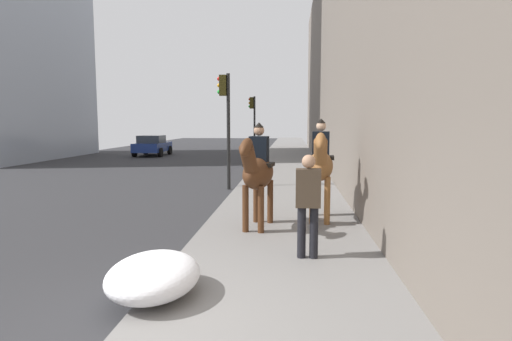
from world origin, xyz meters
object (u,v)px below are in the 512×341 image
Objects in this scene: mounted_horse_far at (320,164)px; car_near_lane at (152,145)px; traffic_light_near_curb at (226,113)px; traffic_light_far_curb at (253,118)px; pedestrian_greeting at (308,199)px; mounted_horse_near at (258,171)px.

car_near_lane is at bearing -148.27° from mounted_horse_far.
traffic_light_far_curb is at bearing 0.64° from traffic_light_near_curb.
mounted_horse_far is 0.58× the size of traffic_light_near_curb.
pedestrian_greeting is 8.42m from traffic_light_near_curb.
traffic_light_near_curb reaches higher than mounted_horse_far.
traffic_light_near_curb is at bearing -179.36° from traffic_light_far_curb.
mounted_horse_far reaches higher than mounted_horse_near.
mounted_horse_near is 1.30× the size of pedestrian_greeting.
traffic_light_near_curb is at bearing -156.09° from mounted_horse_near.
traffic_light_near_curb is (7.88, 2.53, 1.57)m from pedestrian_greeting.
traffic_light_near_curb reaches higher than traffic_light_far_curb.
car_near_lane is (20.78, 9.04, -0.59)m from mounted_horse_near.
mounted_horse_near is at bearing -54.49° from mounted_horse_far.
pedestrian_greeting is (-1.95, -0.97, -0.23)m from mounted_horse_near.
traffic_light_far_curb reaches higher than pedestrian_greeting.
pedestrian_greeting is 0.43× the size of car_near_lane.
mounted_horse_near is at bearing -165.32° from traffic_light_near_curb.
pedestrian_greeting is 20.36m from traffic_light_far_curb.
traffic_light_near_curb reaches higher than pedestrian_greeting.
mounted_horse_far is 6.01m from traffic_light_near_curb.
car_near_lane is 0.99× the size of traffic_light_near_curb.
traffic_light_far_curb reaches higher than mounted_horse_near.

